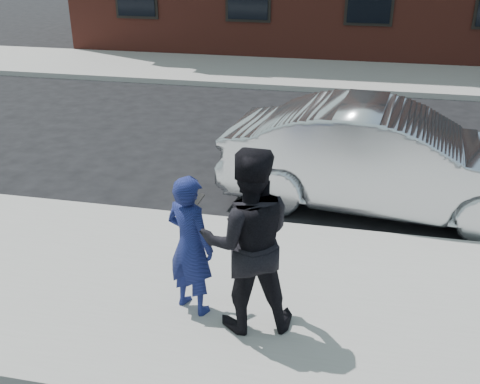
# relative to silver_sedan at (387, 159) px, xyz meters

# --- Properties ---
(ground) EXTENTS (100.00, 100.00, 0.00)m
(ground) POSITION_rel_silver_sedan_xyz_m (-0.50, -2.70, -0.81)
(ground) COLOR black
(ground) RESTS_ON ground
(near_sidewalk) EXTENTS (50.00, 3.50, 0.15)m
(near_sidewalk) POSITION_rel_silver_sedan_xyz_m (-0.50, -2.95, -0.74)
(near_sidewalk) COLOR gray
(near_sidewalk) RESTS_ON ground
(near_curb) EXTENTS (50.00, 0.10, 0.15)m
(near_curb) POSITION_rel_silver_sedan_xyz_m (-0.50, -1.15, -0.74)
(near_curb) COLOR #999691
(near_curb) RESTS_ON ground
(far_sidewalk) EXTENTS (50.00, 3.50, 0.15)m
(far_sidewalk) POSITION_rel_silver_sedan_xyz_m (-0.50, 8.55, -0.74)
(far_sidewalk) COLOR gray
(far_sidewalk) RESTS_ON ground
(far_curb) EXTENTS (50.00, 0.10, 0.15)m
(far_curb) POSITION_rel_silver_sedan_xyz_m (-0.50, 6.75, -0.74)
(far_curb) COLOR #999691
(far_curb) RESTS_ON ground
(silver_sedan) EXTENTS (5.09, 2.24, 1.62)m
(silver_sedan) POSITION_rel_silver_sedan_xyz_m (0.00, 0.00, 0.00)
(silver_sedan) COLOR #B7BABF
(silver_sedan) RESTS_ON ground
(man_hoodie) EXTENTS (0.68, 0.59, 1.59)m
(man_hoodie) POSITION_rel_silver_sedan_xyz_m (-2.10, -3.30, 0.13)
(man_hoodie) COLOR navy
(man_hoodie) RESTS_ON near_sidewalk
(man_peacoat) EXTENTS (1.14, 1.00, 1.99)m
(man_peacoat) POSITION_rel_silver_sedan_xyz_m (-1.45, -3.42, 0.33)
(man_peacoat) COLOR black
(man_peacoat) RESTS_ON near_sidewalk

